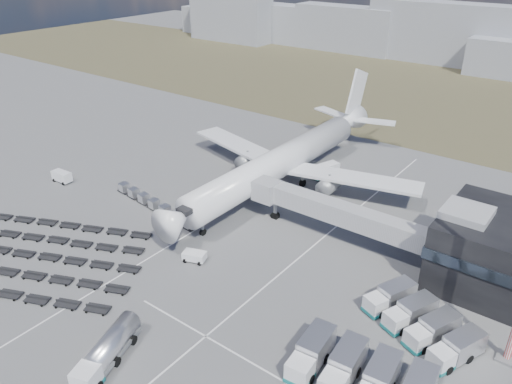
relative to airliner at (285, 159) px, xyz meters
The scene contains 14 objects.
ground 32.81m from the airliner, 90.00° to the right, with size 420.00×420.00×0.00m, color #565659.
grass_strip 77.80m from the airliner, 90.00° to the left, with size 420.00×90.00×0.01m, color #454229.
lane_markings 31.41m from the airliner, 71.60° to the right, with size 47.12×110.00×0.01m.
jet_bridge 19.89m from the airliner, 36.93° to the right, with size 30.30×3.80×7.05m.
airliner is the anchor object (origin of this frame).
skyline 122.50m from the airliner, 97.65° to the left, with size 276.87×23.98×24.51m.
fuel_tanker 51.14m from the airliner, 78.66° to the right, with size 5.83×10.67×3.36m.
pushback_tug 30.18m from the airliner, 82.30° to the right, with size 3.35×1.89×1.50m, color white.
utility_van 43.91m from the airliner, 144.36° to the right, with size 4.09×1.85×2.20m, color white.
catering_truck 9.92m from the airliner, 58.63° to the left, with size 3.99×6.07×2.58m.
service_trucks_near 49.79m from the airliner, 46.51° to the right, with size 14.97×9.17×3.18m.
service_trucks_far 43.61m from the airliner, 33.53° to the right, with size 14.87×11.74×2.91m.
uld_row 25.93m from the airliner, 119.81° to the right, with size 21.65×4.14×1.68m.
baggage_dollies 46.49m from the airliner, 109.70° to the right, with size 37.47×31.04×0.77m.
Camera 1 is at (48.42, -40.82, 42.78)m, focal length 35.00 mm.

